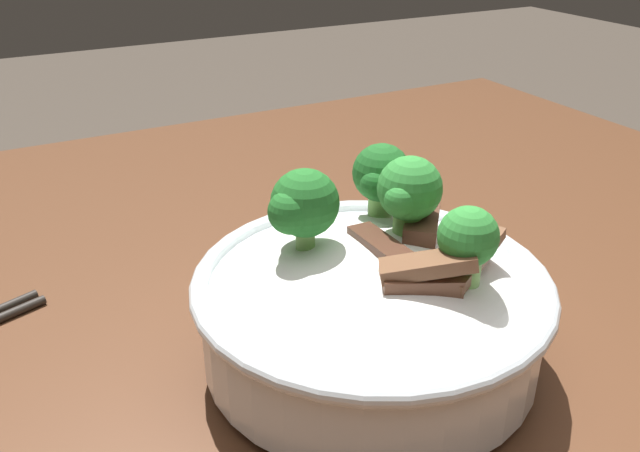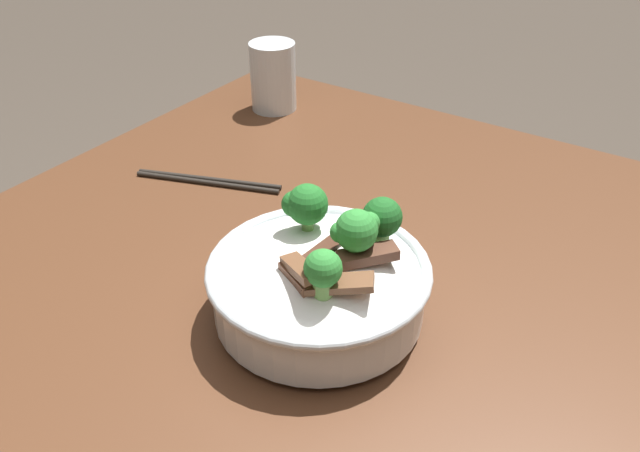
% 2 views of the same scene
% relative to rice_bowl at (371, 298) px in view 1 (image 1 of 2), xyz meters
% --- Properties ---
extents(rice_bowl, '(0.23, 0.23, 0.14)m').
position_rel_rice_bowl_xyz_m(rice_bowl, '(0.00, 0.00, 0.00)').
color(rice_bowl, silver).
rests_on(rice_bowl, dining_table).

